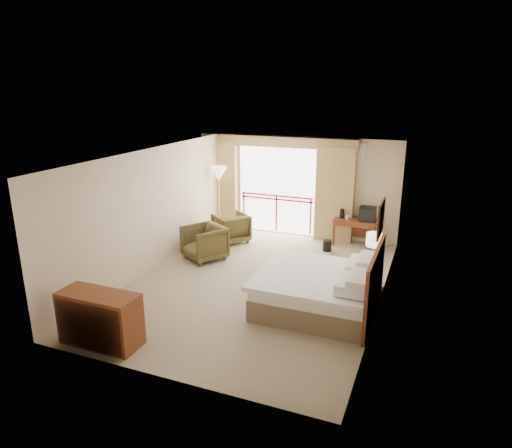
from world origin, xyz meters
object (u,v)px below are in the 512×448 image
at_px(armchair_far, 231,241).
at_px(floor_lamp, 218,176).
at_px(wastebasket, 327,245).
at_px(desk, 355,225).
at_px(bed, 320,290).
at_px(dresser, 100,319).
at_px(nightstand, 371,276).
at_px(table_lamp, 374,240).
at_px(side_table, 208,233).
at_px(armchair_near, 205,259).
at_px(tv, 368,214).

distance_m(armchair_far, floor_lamp, 1.81).
bearing_deg(armchair_far, wastebasket, 132.86).
bearing_deg(desk, bed, -88.48).
bearing_deg(dresser, armchair_far, 92.85).
bearing_deg(nightstand, table_lamp, 87.75).
distance_m(floor_lamp, dresser, 6.05).
distance_m(desk, side_table, 3.79).
xyz_separation_m(bed, armchair_near, (-3.19, 1.45, -0.38)).
height_order(side_table, dresser, dresser).
xyz_separation_m(bed, table_lamp, (0.76, 1.21, 0.68)).
bearing_deg(bed, wastebasket, 100.93).
bearing_deg(side_table, nightstand, -13.23).
xyz_separation_m(tv, wastebasket, (-0.84, -0.68, -0.73)).
height_order(wastebasket, armchair_far, armchair_far).
xyz_separation_m(nightstand, floor_lamp, (-4.50, 2.24, 1.30)).
height_order(bed, desk, bed).
bearing_deg(armchair_far, floor_lamp, -94.77).
bearing_deg(nightstand, armchair_far, 154.38).
height_order(armchair_near, floor_lamp, floor_lamp).
bearing_deg(desk, armchair_far, -161.76).
distance_m(bed, tv, 3.80).
bearing_deg(dresser, wastebasket, 67.96).
bearing_deg(bed, side_table, 148.17).
height_order(armchair_near, side_table, side_table).
bearing_deg(wastebasket, table_lamp, -54.17).
distance_m(table_lamp, side_table, 4.37).
relative_size(nightstand, floor_lamp, 0.33).
relative_size(tv, dresser, 0.31).
bearing_deg(tv, armchair_near, -129.05).
distance_m(desk, floor_lamp, 3.87).
height_order(table_lamp, dresser, table_lamp).
relative_size(desk, armchair_far, 1.28).
bearing_deg(tv, armchair_far, -147.75).
bearing_deg(tv, side_table, -139.50).
bearing_deg(side_table, desk, 25.95).
bearing_deg(desk, floor_lamp, -172.89).
bearing_deg(side_table, tv, 23.42).
distance_m(wastebasket, dresser, 6.06).
bearing_deg(bed, dresser, -139.96).
relative_size(armchair_near, side_table, 1.50).
relative_size(wastebasket, armchair_far, 0.34).
bearing_deg(nightstand, wastebasket, 122.86).
xyz_separation_m(bed, dresser, (-2.96, -2.49, 0.06)).
relative_size(armchair_far, floor_lamp, 0.44).
bearing_deg(table_lamp, floor_lamp, 154.08).
relative_size(armchair_far, side_table, 1.40).
distance_m(table_lamp, wastebasket, 2.48).
distance_m(armchair_near, floor_lamp, 2.59).
relative_size(table_lamp, armchair_near, 0.62).
bearing_deg(tv, table_lamp, -61.70).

